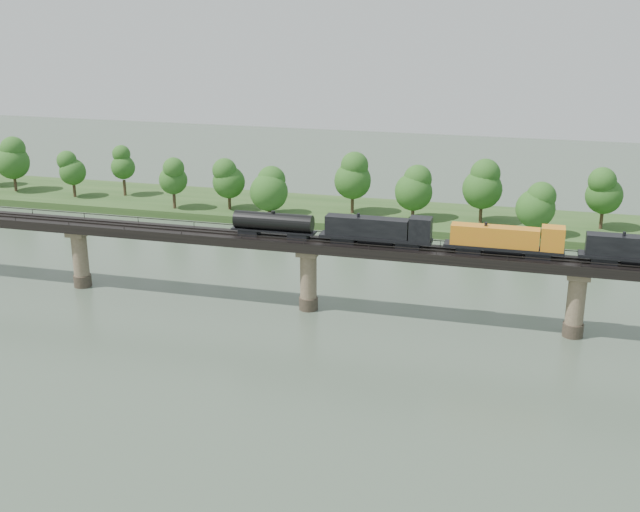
# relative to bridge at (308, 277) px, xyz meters

# --- Properties ---
(ground) EXTENTS (400.00, 400.00, 0.00)m
(ground) POSITION_rel_bridge_xyz_m (0.00, -30.00, -5.46)
(ground) COLOR #3A4A3A
(ground) RESTS_ON ground
(far_bank) EXTENTS (300.00, 24.00, 1.60)m
(far_bank) POSITION_rel_bridge_xyz_m (0.00, 55.00, -4.66)
(far_bank) COLOR #2A481D
(far_bank) RESTS_ON ground
(bridge) EXTENTS (236.00, 30.00, 11.50)m
(bridge) POSITION_rel_bridge_xyz_m (0.00, 0.00, 0.00)
(bridge) COLOR #473A2D
(bridge) RESTS_ON ground
(bridge_superstructure) EXTENTS (220.00, 4.90, 0.75)m
(bridge_superstructure) POSITION_rel_bridge_xyz_m (0.00, 0.00, 6.33)
(bridge_superstructure) COLOR black
(bridge_superstructure) RESTS_ON bridge
(far_treeline) EXTENTS (289.06, 17.54, 13.60)m
(far_treeline) POSITION_rel_bridge_xyz_m (-8.21, 50.52, 3.37)
(far_treeline) COLOR #382619
(far_treeline) RESTS_ON far_bank
(freight_train) EXTENTS (68.85, 2.68, 4.74)m
(freight_train) POSITION_rel_bridge_xyz_m (23.18, 0.00, 8.30)
(freight_train) COLOR black
(freight_train) RESTS_ON bridge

